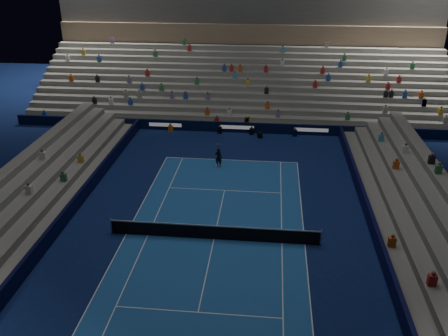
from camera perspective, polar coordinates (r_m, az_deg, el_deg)
ground at (r=28.99m, az=-1.22°, el=-8.61°), size 90.00×90.00×0.00m
court_surface at (r=28.99m, az=-1.22°, el=-8.60°), size 10.97×23.77×0.01m
sponsor_barrier_far at (r=45.30m, az=1.62°, el=4.95°), size 44.00×0.25×1.00m
sponsor_barrier_east at (r=29.31m, az=18.16°, el=-8.45°), size 0.25×37.00×1.00m
sponsor_barrier_west at (r=31.28m, az=-19.28°, el=-6.37°), size 0.25×37.00×1.00m
grandstand_main at (r=53.45m, az=2.44°, el=11.30°), size 44.00×15.20×11.20m
grandstand_east at (r=30.07m, az=24.78°, el=-7.79°), size 5.00×37.00×2.50m
grandstand_west at (r=32.65m, az=-24.94°, el=-5.17°), size 5.00×37.00×2.50m
tennis_net at (r=28.71m, az=-1.23°, el=-7.77°), size 12.90×0.10×1.10m
tennis_player at (r=37.95m, az=-0.66°, el=1.31°), size 0.62×0.46×1.57m
broadcast_camera at (r=44.17m, az=4.37°, el=4.05°), size 0.52×0.90×0.54m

